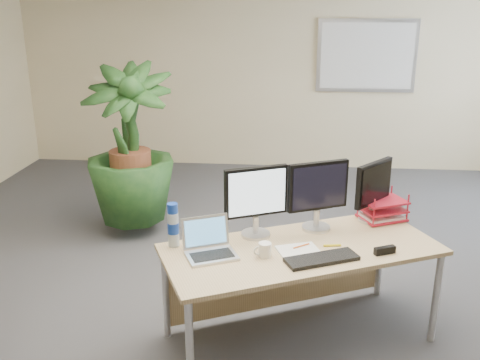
# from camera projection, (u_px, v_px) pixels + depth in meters

# --- Properties ---
(floor) EXTENTS (8.00, 8.00, 0.00)m
(floor) POSITION_uv_depth(u_px,v_px,m) (256.00, 323.00, 3.89)
(floor) COLOR #414145
(floor) RESTS_ON ground
(back_wall) EXTENTS (7.00, 0.04, 2.70)m
(back_wall) POSITION_uv_depth(u_px,v_px,m) (275.00, 70.00, 7.25)
(back_wall) COLOR beige
(back_wall) RESTS_ON floor
(whiteboard) EXTENTS (1.30, 0.04, 0.95)m
(whiteboard) POSITION_uv_depth(u_px,v_px,m) (367.00, 56.00, 7.05)
(whiteboard) COLOR #B9BABF
(whiteboard) RESTS_ON back_wall
(desk) EXTENTS (1.95, 1.45, 0.69)m
(desk) POSITION_uv_depth(u_px,v_px,m) (295.00, 261.00, 3.63)
(desk) COLOR tan
(desk) RESTS_ON floor
(floor_plant) EXTENTS (0.89, 0.89, 1.50)m
(floor_plant) POSITION_uv_depth(u_px,v_px,m) (130.00, 161.00, 5.20)
(floor_plant) COLOR #143716
(floor_plant) RESTS_ON floor
(monitor_left) EXTENTS (0.42, 0.22, 0.49)m
(monitor_left) POSITION_uv_depth(u_px,v_px,m) (256.00, 197.00, 3.59)
(monitor_left) COLOR silver
(monitor_left) RESTS_ON desk
(monitor_right) EXTENTS (0.42, 0.22, 0.49)m
(monitor_right) POSITION_uv_depth(u_px,v_px,m) (318.00, 191.00, 3.70)
(monitor_right) COLOR silver
(monitor_right) RESTS_ON desk
(monitor_dark) EXTENTS (0.29, 0.33, 0.45)m
(monitor_dark) POSITION_uv_depth(u_px,v_px,m) (373.00, 188.00, 3.85)
(monitor_dark) COLOR silver
(monitor_dark) RESTS_ON desk
(laptop) EXTENTS (0.39, 0.37, 0.22)m
(laptop) POSITION_uv_depth(u_px,v_px,m) (209.00, 245.00, 3.40)
(laptop) COLOR silver
(laptop) RESTS_ON desk
(keyboard) EXTENTS (0.48, 0.33, 0.03)m
(keyboard) POSITION_uv_depth(u_px,v_px,m) (322.00, 259.00, 3.31)
(keyboard) COLOR black
(keyboard) RESTS_ON desk
(coffee_mug) EXTENTS (0.12, 0.08, 0.09)m
(coffee_mug) POSITION_uv_depth(u_px,v_px,m) (264.00, 250.00, 3.36)
(coffee_mug) COLOR white
(coffee_mug) RESTS_ON desk
(spiral_notebook) EXTENTS (0.31, 0.27, 0.01)m
(spiral_notebook) POSITION_uv_depth(u_px,v_px,m) (298.00, 251.00, 3.44)
(spiral_notebook) COLOR white
(spiral_notebook) RESTS_ON desk
(orange_pen) EXTENTS (0.11, 0.08, 0.01)m
(orange_pen) POSITION_uv_depth(u_px,v_px,m) (301.00, 246.00, 3.48)
(orange_pen) COLOR orange
(orange_pen) RESTS_ON spiral_notebook
(yellow_highlighter) EXTENTS (0.12, 0.04, 0.02)m
(yellow_highlighter) POSITION_uv_depth(u_px,v_px,m) (332.00, 245.00, 3.51)
(yellow_highlighter) COLOR yellow
(yellow_highlighter) RESTS_ON desk
(water_bottle) EXTENTS (0.08, 0.08, 0.30)m
(water_bottle) POSITION_uv_depth(u_px,v_px,m) (173.00, 226.00, 3.48)
(water_bottle) COLOR #AEBECC
(water_bottle) RESTS_ON desk
(letter_tray) EXTENTS (0.38, 0.35, 0.15)m
(letter_tray) POSITION_uv_depth(u_px,v_px,m) (382.00, 211.00, 3.93)
(letter_tray) COLOR #B31629
(letter_tray) RESTS_ON desk
(stapler) EXTENTS (0.15, 0.09, 0.05)m
(stapler) POSITION_uv_depth(u_px,v_px,m) (385.00, 250.00, 3.40)
(stapler) COLOR black
(stapler) RESTS_ON desk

